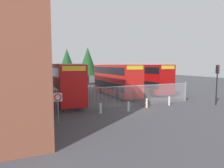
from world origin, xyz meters
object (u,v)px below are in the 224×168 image
at_px(double_decker_bus_behind_fence_left, 64,81).
at_px(traffic_light_kerbside, 217,77).
at_px(double_decker_bus_far_back, 113,74).
at_px(traffic_cone_by_gate, 146,104).
at_px(bollard_near_left, 100,108).
at_px(bollard_near_right, 147,103).
at_px(bollard_far_right, 169,101).
at_px(bollard_center_front, 128,107).
at_px(double_decker_bus_behind_fence_right, 115,78).
at_px(speed_limit_sign_post, 58,101).
at_px(double_decker_bus_near_gate, 145,77).

distance_m(double_decker_bus_behind_fence_left, traffic_light_kerbside, 16.78).
relative_size(double_decker_bus_far_back, traffic_cone_by_gate, 18.32).
xyz_separation_m(bollard_near_left, bollard_near_right, (5.16, 0.44, 0.00)).
height_order(bollard_far_right, traffic_cone_by_gate, bollard_far_right).
bearing_deg(bollard_near_left, bollard_center_front, -7.30).
height_order(bollard_center_front, bollard_near_right, same).
bearing_deg(bollard_far_right, bollard_center_front, -171.92).
bearing_deg(traffic_light_kerbside, double_decker_bus_behind_fence_right, 124.87).
bearing_deg(speed_limit_sign_post, bollard_near_right, 15.38).
height_order(double_decker_bus_behind_fence_right, speed_limit_sign_post, double_decker_bus_behind_fence_right).
relative_size(double_decker_bus_far_back, bollard_near_right, 11.38).
xyz_separation_m(speed_limit_sign_post, traffic_light_kerbside, (16.57, 0.54, 1.21)).
height_order(double_decker_bus_behind_fence_right, bollard_far_right, double_decker_bus_behind_fence_right).
bearing_deg(bollard_center_front, speed_limit_sign_post, -165.28).
bearing_deg(double_decker_bus_behind_fence_left, double_decker_bus_far_back, 50.43).
height_order(double_decker_bus_behind_fence_right, bollard_near_right, double_decker_bus_behind_fence_right).
xyz_separation_m(double_decker_bus_behind_fence_left, bollard_center_front, (4.60, -7.07, -1.95)).
height_order(double_decker_bus_behind_fence_right, bollard_center_front, double_decker_bus_behind_fence_right).
bearing_deg(bollard_near_left, double_decker_bus_far_back, 63.67).
distance_m(bollard_near_left, bollard_center_front, 2.65).
bearing_deg(bollard_near_left, double_decker_bus_behind_fence_right, 58.04).
xyz_separation_m(double_decker_bus_far_back, traffic_light_kerbside, (1.39, -24.24, 0.56)).
distance_m(double_decker_bus_far_back, bollard_center_front, 24.69).
distance_m(bollard_near_left, traffic_light_kerbside, 12.97).
xyz_separation_m(double_decker_bus_far_back, bollard_center_front, (-8.62, -23.06, -1.95)).
distance_m(bollard_far_right, traffic_light_kerbside, 5.62).
relative_size(double_decker_bus_behind_fence_right, bollard_near_right, 11.38).
height_order(double_decker_bus_far_back, bollard_near_left, double_decker_bus_far_back).
relative_size(double_decker_bus_far_back, traffic_light_kerbside, 2.51).
distance_m(double_decker_bus_behind_fence_left, speed_limit_sign_post, 9.03).
bearing_deg(bollard_near_right, double_decker_bus_behind_fence_left, 138.60).
height_order(double_decker_bus_behind_fence_left, double_decker_bus_behind_fence_right, same).
relative_size(double_decker_bus_far_back, speed_limit_sign_post, 4.50).
xyz_separation_m(double_decker_bus_near_gate, bollard_near_right, (-5.80, -9.32, -1.95)).
bearing_deg(traffic_light_kerbside, traffic_cone_by_gate, 161.00).
xyz_separation_m(double_decker_bus_behind_fence_right, bollard_center_front, (-2.84, -9.10, -1.95)).
relative_size(bollard_far_right, speed_limit_sign_post, 0.40).
bearing_deg(double_decker_bus_behind_fence_left, bollard_near_left, -73.68).
distance_m(bollard_near_left, traffic_cone_by_gate, 5.45).
height_order(bollard_near_left, speed_limit_sign_post, speed_limit_sign_post).
distance_m(double_decker_bus_behind_fence_left, bollard_near_left, 7.28).
distance_m(double_decker_bus_behind_fence_right, bollard_near_left, 10.51).
bearing_deg(double_decker_bus_behind_fence_left, traffic_cone_by_gate, -38.12).
xyz_separation_m(double_decker_bus_behind_fence_left, double_decker_bus_behind_fence_right, (7.44, 2.03, 0.00)).
distance_m(double_decker_bus_near_gate, bollard_center_front, 13.25).
bearing_deg(double_decker_bus_behind_fence_right, double_decker_bus_near_gate, 10.36).
bearing_deg(double_decker_bus_behind_fence_right, bollard_far_right, -73.13).
bearing_deg(double_decker_bus_far_back, bollard_near_left, -116.33).
bearing_deg(speed_limit_sign_post, bollard_near_left, 27.62).
bearing_deg(bollard_center_front, bollard_far_right, 8.08).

